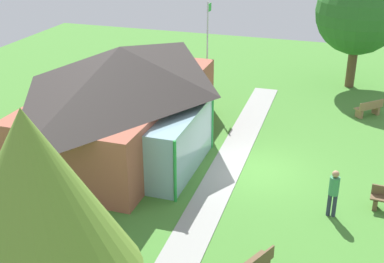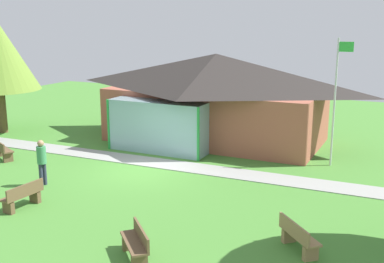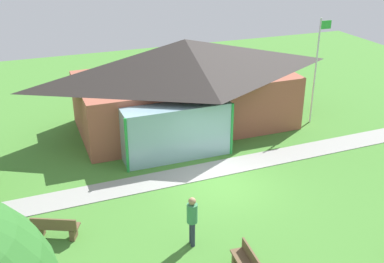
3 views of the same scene
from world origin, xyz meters
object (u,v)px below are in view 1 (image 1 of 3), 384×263
object	(u,v)px
visitor_strolling_lawn	(334,190)
pavilion	(125,96)
bench_lawn_far_right	(369,109)
tree_far_east	(359,12)
tree_west_hedge	(33,199)
flagpole	(208,48)

from	to	relation	value
visitor_strolling_lawn	pavilion	bearing A→B (deg)	-12.97
pavilion	bench_lawn_far_right	distance (m)	12.33
pavilion	tree_far_east	size ratio (longest dim) A/B	1.71
pavilion	tree_far_east	bearing A→B (deg)	-38.68
pavilion	visitor_strolling_lawn	world-z (taller)	pavilion
pavilion	tree_west_hedge	world-z (taller)	tree_west_hedge
flagpole	tree_far_east	world-z (taller)	tree_far_east
visitor_strolling_lawn	tree_west_hedge	world-z (taller)	tree_west_hedge
tree_west_hedge	flagpole	bearing A→B (deg)	4.76
bench_lawn_far_right	tree_far_east	size ratio (longest dim) A/B	0.21
tree_west_hedge	tree_far_east	world-z (taller)	tree_far_east
tree_west_hedge	tree_far_east	size ratio (longest dim) A/B	0.94
bench_lawn_far_right	visitor_strolling_lawn	world-z (taller)	visitor_strolling_lawn
tree_far_east	visitor_strolling_lawn	bearing A→B (deg)	179.97
flagpole	visitor_strolling_lawn	xyz separation A→B (m)	(-9.29, -7.20, -1.93)
bench_lawn_far_right	tree_far_east	distance (m)	6.06
pavilion	tree_west_hedge	size ratio (longest dim) A/B	1.82
bench_lawn_far_right	tree_west_hedge	world-z (taller)	tree_west_hedge
pavilion	bench_lawn_far_right	xyz separation A→B (m)	(6.78, -10.13, -1.89)
tree_far_east	bench_lawn_far_right	bearing A→B (deg)	-166.16
visitor_strolling_lawn	tree_far_east	bearing A→B (deg)	-84.34
pavilion	visitor_strolling_lawn	size ratio (longest dim) A/B	6.56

